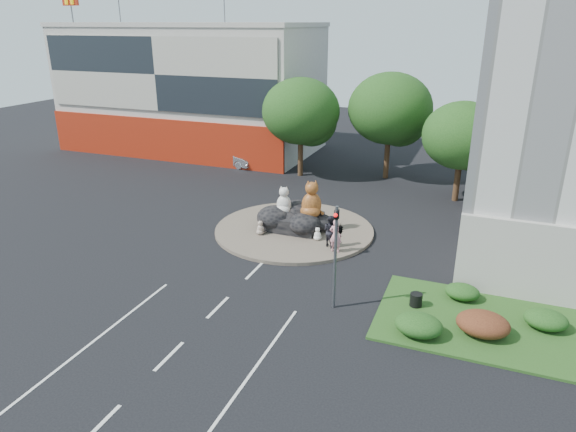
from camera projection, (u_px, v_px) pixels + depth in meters
name	position (u px, v px, depth m)	size (l,w,h in m)	color
ground	(218.00, 307.00, 23.86)	(120.00, 120.00, 0.00)	black
roundabout_island	(294.00, 230.00, 32.52)	(10.00, 10.00, 0.20)	brown
rock_plinth	(294.00, 222.00, 32.33)	(3.20, 2.60, 0.90)	black
shophouse_block	(192.00, 87.00, 52.11)	(25.20, 12.30, 17.40)	beige
grass_verge	(494.00, 325.00, 22.34)	(10.00, 6.00, 0.12)	#244918
tree_left	(302.00, 114.00, 42.54)	(6.46, 6.46, 8.27)	#382314
tree_mid	(391.00, 112.00, 41.77)	(6.84, 6.84, 8.76)	#382314
tree_right	(463.00, 139.00, 36.57)	(5.70, 5.70, 7.30)	#382314
hedge_near_green	(419.00, 325.00, 21.45)	(2.00, 1.60, 0.90)	#173D13
hedge_red	(483.00, 324.00, 21.44)	(2.20, 1.76, 0.99)	#471F12
hedge_mid_green	(546.00, 320.00, 21.93)	(1.80, 1.44, 0.81)	#173D13
hedge_back_green	(462.00, 292.00, 24.27)	(1.60, 1.28, 0.72)	#173D13
traffic_light	(338.00, 236.00, 22.57)	(0.44, 1.24, 5.00)	#595B60
street_lamp	(527.00, 196.00, 24.82)	(2.34, 0.22, 8.06)	#595B60
cat_white	(284.00, 200.00, 32.13)	(1.08, 0.94, 1.81)	silver
cat_tabby	(312.00, 199.00, 31.46)	(1.42, 1.23, 2.36)	#AE5324
kitten_calico	(260.00, 227.00, 31.44)	(0.54, 0.47, 0.91)	beige
kitten_white	(318.00, 233.00, 30.64)	(0.49, 0.42, 0.81)	white
pedestrian_pink	(336.00, 236.00, 28.85)	(0.71, 0.47, 1.95)	pink
pedestrian_dark	(331.00, 231.00, 29.57)	(0.92, 0.72, 1.89)	black
parked_car	(231.00, 157.00, 47.14)	(1.63, 4.69, 1.54)	#B4B6BD
litter_bin	(416.00, 300.00, 23.68)	(0.57, 0.57, 0.62)	black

